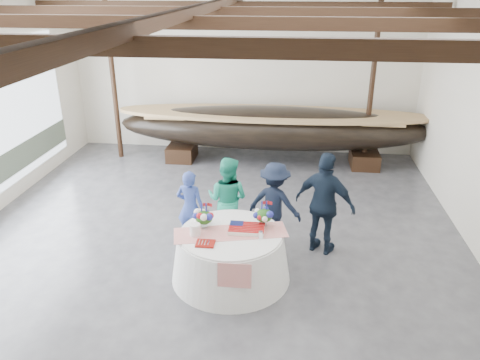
# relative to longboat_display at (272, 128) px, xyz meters

# --- Properties ---
(floor) EXTENTS (10.00, 12.00, 0.01)m
(floor) POSITION_rel_longboat_display_xyz_m (-0.93, -4.89, -1.03)
(floor) COLOR #3D3D42
(floor) RESTS_ON ground
(wall_back) EXTENTS (10.00, 0.02, 4.50)m
(wall_back) POSITION_rel_longboat_display_xyz_m (-0.93, 1.11, 1.22)
(wall_back) COLOR silver
(wall_back) RESTS_ON ground
(ceiling) EXTENTS (10.00, 12.00, 0.01)m
(ceiling) POSITION_rel_longboat_display_xyz_m (-0.93, -4.89, 3.47)
(ceiling) COLOR white
(ceiling) RESTS_ON wall_back
(pavilion_structure) EXTENTS (9.80, 11.76, 4.50)m
(pavilion_structure) POSITION_rel_longboat_display_xyz_m (-0.93, -4.06, 2.97)
(pavilion_structure) COLOR black
(pavilion_structure) RESTS_ON ground
(longboat_display) EXTENTS (8.63, 1.73, 1.62)m
(longboat_display) POSITION_rel_longboat_display_xyz_m (0.00, 0.00, 0.00)
(longboat_display) COLOR black
(longboat_display) RESTS_ON ground
(banquet_table) EXTENTS (2.05, 2.05, 0.88)m
(banquet_table) POSITION_rel_longboat_display_xyz_m (-0.40, -5.68, -0.59)
(banquet_table) COLOR white
(banquet_table) RESTS_ON ground
(tabletop_items) EXTENTS (1.97, 1.04, 0.40)m
(tabletop_items) POSITION_rel_longboat_display_xyz_m (-0.41, -5.53, -0.01)
(tabletop_items) COLOR red
(tabletop_items) RESTS_ON banquet_table
(guest_woman_blue) EXTENTS (0.59, 0.44, 1.50)m
(guest_woman_blue) POSITION_rel_longboat_display_xyz_m (-1.34, -4.57, -0.28)
(guest_woman_blue) COLOR navy
(guest_woman_blue) RESTS_ON ground
(guest_woman_teal) EXTENTS (0.98, 0.85, 1.73)m
(guest_woman_teal) POSITION_rel_longboat_display_xyz_m (-0.64, -4.37, -0.17)
(guest_woman_teal) COLOR #1D9878
(guest_woman_teal) RESTS_ON ground
(guest_man_left) EXTENTS (1.20, 0.92, 1.65)m
(guest_man_left) POSITION_rel_longboat_display_xyz_m (0.28, -4.34, -0.21)
(guest_man_left) COLOR black
(guest_man_left) RESTS_ON ground
(guest_man_right) EXTENTS (1.26, 0.94, 1.98)m
(guest_man_right) POSITION_rel_longboat_display_xyz_m (1.21, -4.63, -0.04)
(guest_man_right) COLOR black
(guest_man_right) RESTS_ON ground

